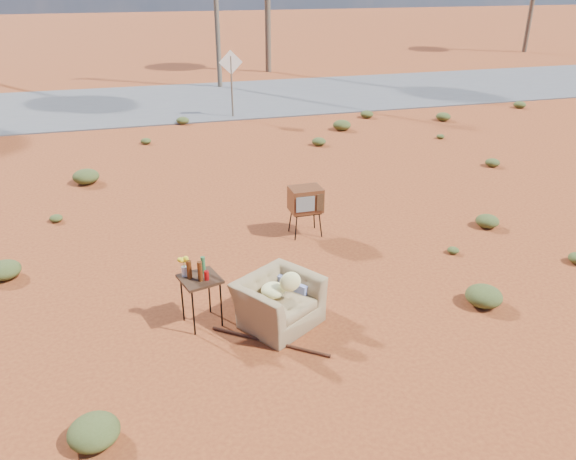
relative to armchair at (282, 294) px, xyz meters
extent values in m
plane|color=#97451E|center=(0.13, 0.18, -0.43)|extent=(140.00, 140.00, 0.00)
cube|color=#565659|center=(0.13, 15.18, -0.41)|extent=(140.00, 7.00, 0.04)
imported|color=olive|center=(-0.07, -0.06, 0.03)|extent=(1.25, 1.14, 0.91)
ellipsoid|color=#F5F295|center=(-0.13, -0.05, 0.10)|extent=(0.33, 0.33, 0.19)
ellipsoid|color=#F5F295|center=(0.07, -0.18, 0.28)|extent=(0.29, 0.15, 0.29)
cube|color=#213497|center=(0.29, 0.28, -0.16)|extent=(0.73, 0.81, 0.53)
cube|color=black|center=(1.17, 2.63, 0.04)|extent=(0.51, 0.39, 0.03)
cylinder|color=black|center=(0.94, 2.44, -0.20)|extent=(0.02, 0.02, 0.46)
cylinder|color=black|center=(1.41, 2.45, -0.20)|extent=(0.02, 0.02, 0.46)
cylinder|color=black|center=(0.93, 2.81, -0.20)|extent=(0.02, 0.02, 0.46)
cylinder|color=black|center=(1.40, 2.81, -0.20)|extent=(0.02, 0.02, 0.46)
cube|color=#5D3017|center=(1.17, 2.63, 0.27)|extent=(0.58, 0.45, 0.44)
cube|color=slate|center=(1.09, 2.39, 0.27)|extent=(0.34, 0.02, 0.28)
cube|color=#472D19|center=(1.37, 2.40, 0.27)|extent=(0.13, 0.02, 0.32)
cube|color=#321F12|center=(-1.08, 0.23, 0.28)|extent=(0.62, 0.62, 0.04)
cylinder|color=black|center=(-1.22, -0.02, -0.07)|extent=(0.02, 0.02, 0.70)
cylinder|color=black|center=(-0.83, 0.08, -0.07)|extent=(0.02, 0.02, 0.70)
cylinder|color=black|center=(-1.33, 0.37, -0.07)|extent=(0.02, 0.02, 0.70)
cylinder|color=black|center=(-0.94, 0.47, -0.07)|extent=(0.02, 0.02, 0.70)
cylinder|color=#451F0B|center=(-1.21, 0.24, 0.43)|extent=(0.07, 0.07, 0.26)
cylinder|color=#451F0B|center=(-1.08, 0.14, 0.44)|extent=(0.07, 0.07, 0.28)
cylinder|color=#285F31|center=(-1.01, 0.35, 0.42)|extent=(0.06, 0.06, 0.24)
cylinder|color=red|center=(-1.00, 0.14, 0.36)|extent=(0.06, 0.06, 0.13)
cylinder|color=silver|center=(-1.27, 0.33, 0.37)|extent=(0.08, 0.08, 0.14)
ellipsoid|color=yellow|center=(-1.27, 0.33, 0.53)|extent=(0.16, 0.16, 0.12)
cylinder|color=#462312|center=(-0.30, -0.48, -0.40)|extent=(1.36, 1.06, 0.04)
cylinder|color=brown|center=(1.63, 12.18, 0.57)|extent=(0.06, 0.06, 2.00)
cube|color=silver|center=(1.63, 12.18, 1.37)|extent=(0.78, 0.04, 0.78)
ellipsoid|color=#414E22|center=(4.63, 1.98, -0.31)|extent=(0.44, 0.44, 0.24)
ellipsoid|color=#414E22|center=(-2.87, 6.68, -0.26)|extent=(0.60, 0.60, 0.33)
ellipsoid|color=#414E22|center=(6.93, 5.18, -0.33)|extent=(0.36, 0.36, 0.20)
ellipsoid|color=#414E22|center=(3.33, 8.18, -0.32)|extent=(0.40, 0.40, 0.22)
ellipsoid|color=#414E22|center=(-1.37, 9.68, -0.34)|extent=(0.30, 0.30, 0.17)
camera|label=1|loc=(-1.74, -6.42, 4.02)|focal=35.00mm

